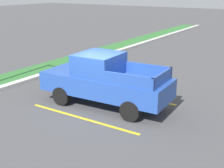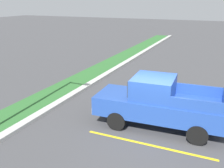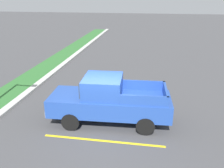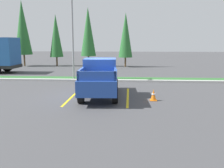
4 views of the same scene
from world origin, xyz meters
TOP-DOWN VIEW (x-y plane):
  - ground_plane at (0.00, 0.00)m, footprint 120.00×120.00m
  - parking_line_near at (-1.15, -0.19)m, footprint 0.12×4.80m
  - parking_line_far at (1.95, -0.19)m, footprint 0.12×4.80m
  - curb_strip at (0.00, 5.00)m, footprint 56.00×0.40m
  - pickup_truck_main at (0.40, -0.14)m, footprint 2.17×5.32m
  - traffic_cone at (3.29, -0.99)m, footprint 0.36×0.36m

SIDE VIEW (x-z plane):
  - ground_plane at x=0.00m, z-range 0.00..0.00m
  - parking_line_near at x=-1.15m, z-range 0.00..0.01m
  - parking_line_far at x=1.95m, z-range 0.00..0.01m
  - curb_strip at x=0.00m, z-range 0.00..0.15m
  - traffic_cone at x=3.29m, z-range -0.01..0.59m
  - pickup_truck_main at x=0.40m, z-range -0.01..2.09m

